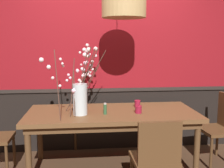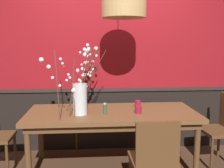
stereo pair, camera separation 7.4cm
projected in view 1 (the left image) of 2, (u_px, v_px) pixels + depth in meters
name	position (u px, v px, depth m)	size (l,w,h in m)	color
ground_plane	(112.00, 168.00, 3.46)	(24.00, 24.00, 0.00)	#4C3321
back_wall	(107.00, 55.00, 3.93)	(6.00, 0.14, 2.87)	black
dining_table	(112.00, 118.00, 3.36)	(2.12, 0.92, 0.75)	brown
chair_near_side_right	(156.00, 157.00, 2.58)	(0.45, 0.40, 0.90)	brown
chair_far_side_left	(85.00, 111.00, 4.23)	(0.46, 0.44, 0.97)	brown
chair_head_east_end	(221.00, 124.00, 3.55)	(0.42, 0.49, 0.93)	brown
vase_with_blossoms	(80.00, 93.00, 3.20)	(0.77, 0.66, 0.85)	silver
candle_holder_nearer_center	(138.00, 109.00, 3.25)	(0.08, 0.08, 0.09)	maroon
candle_holder_nearer_edge	(137.00, 104.00, 3.55)	(0.08, 0.08, 0.10)	maroon
condiment_bottle	(105.00, 109.00, 3.20)	(0.04, 0.04, 0.14)	#2D5633
pendant_lamp	(124.00, 8.00, 3.14)	(0.53, 0.53, 0.97)	tan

